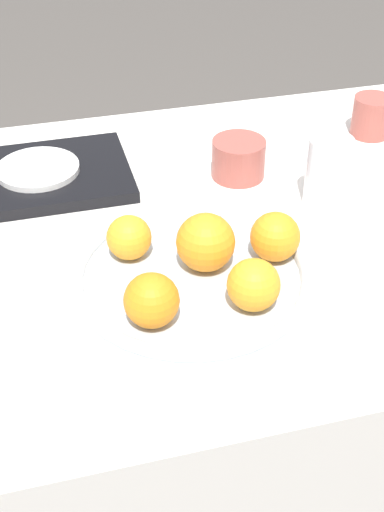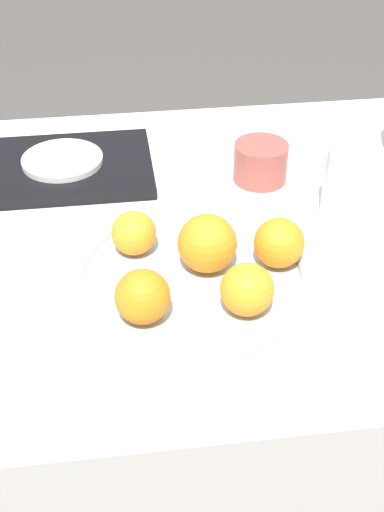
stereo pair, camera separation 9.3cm
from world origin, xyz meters
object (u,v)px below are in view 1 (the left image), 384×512
orange_1 (152,300)px  serving_tray (39,177)px  fruit_platter (192,277)px  orange_0 (206,242)px  cup_3 (238,159)px  orange_3 (254,285)px  cup_2 (372,116)px  orange_4 (275,237)px  orange_2 (129,237)px  water_glass (328,173)px  side_plate (38,169)px

orange_1 → serving_tray: bearing=104.4°
fruit_platter → orange_0: size_ratio=4.08×
orange_1 → cup_3: 0.41m
orange_3 → cup_2: bearing=48.8°
orange_4 → serving_tray: 0.44m
orange_3 → orange_4: bearing=55.7°
orange_3 → orange_2: bearing=132.3°
water_glass → side_plate: (-0.43, 0.18, -0.03)m
cup_2 → orange_3: bearing=-131.2°
fruit_platter → serving_tray: bearing=118.2°
fruit_platter → side_plate: size_ratio=2.39×
fruit_platter → orange_3: (0.06, -0.08, 0.04)m
orange_2 → orange_4: 0.20m
serving_tray → orange_2: bearing=-68.8°
orange_2 → orange_4: (0.19, -0.05, 0.00)m
cup_3 → serving_tray: bearing=168.8°
orange_1 → orange_3: bearing=-1.2°
orange_2 → side_plate: (-0.10, 0.26, -0.03)m
orange_2 → orange_3: orange_3 is taller
fruit_platter → orange_1: orange_1 is taller
orange_1 → cup_3: (0.22, 0.34, -0.02)m
orange_0 → cup_2: size_ratio=1.09×
fruit_platter → serving_tray: (-0.18, 0.33, -0.00)m
orange_3 → orange_0: bearing=110.8°
orange_1 → side_plate: size_ratio=0.51×
orange_2 → cup_2: bearing=29.3°
serving_tray → cup_3: cup_3 is taller
side_plate → orange_2: bearing=-68.8°
orange_1 → water_glass: size_ratio=0.60×
orange_0 → water_glass: (0.23, 0.13, -0.00)m
orange_0 → orange_1: bearing=-135.6°
orange_0 → orange_2: orange_0 is taller
orange_4 → cup_2: orange_4 is taller
orange_1 → orange_2: (-0.00, 0.14, -0.00)m
fruit_platter → side_plate: side_plate is taller
orange_2 → cup_3: size_ratio=0.70×
side_plate → cup_2: size_ratio=1.86×
orange_3 → serving_tray: orange_3 is taller
orange_1 → orange_4: bearing=24.6°
fruit_platter → cup_3: cup_3 is taller
cup_2 → fruit_platter: bearing=-141.4°
orange_1 → orange_3: orange_1 is taller
orange_3 → cup_3: size_ratio=0.76×
orange_1 → water_glass: bearing=34.3°
serving_tray → cup_3: (0.32, -0.06, 0.02)m
orange_4 → fruit_platter: bearing=-176.0°
orange_0 → orange_4: orange_0 is taller
fruit_platter → side_plate: 0.37m
orange_1 → cup_2: orange_1 is taller
orange_3 → cup_2: size_ratio=0.93×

